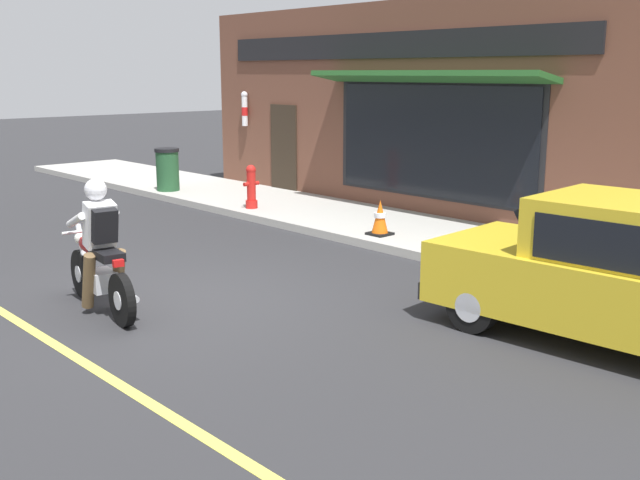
{
  "coord_description": "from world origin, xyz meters",
  "views": [
    {
      "loc": [
        -4.82,
        -7.78,
        2.83
      ],
      "look_at": [
        0.86,
        -1.62,
        0.95
      ],
      "focal_mm": 42.0,
      "sensor_mm": 36.0,
      "label": 1
    }
  ],
  "objects_px": {
    "traffic_cone": "(380,218)",
    "motorcycle_with_rider": "(100,257)",
    "trash_bin": "(168,169)",
    "fire_hydrant": "(251,187)",
    "car_hatchback": "(616,274)"
  },
  "relations": [
    {
      "from": "traffic_cone",
      "to": "motorcycle_with_rider",
      "type": "bearing_deg",
      "value": -177.18
    },
    {
      "from": "motorcycle_with_rider",
      "to": "trash_bin",
      "type": "distance_m",
      "value": 8.64
    },
    {
      "from": "motorcycle_with_rider",
      "to": "traffic_cone",
      "type": "distance_m",
      "value": 5.21
    },
    {
      "from": "traffic_cone",
      "to": "trash_bin",
      "type": "xyz_separation_m",
      "value": [
        -0.04,
        6.67,
        0.2
      ]
    },
    {
      "from": "motorcycle_with_rider",
      "to": "fire_hydrant",
      "type": "xyz_separation_m",
      "value": [
        5.16,
        3.76,
        -0.11
      ]
    },
    {
      "from": "motorcycle_with_rider",
      "to": "fire_hydrant",
      "type": "distance_m",
      "value": 6.38
    },
    {
      "from": "trash_bin",
      "to": "car_hatchback",
      "type": "bearing_deg",
      "value": -98.24
    },
    {
      "from": "fire_hydrant",
      "to": "trash_bin",
      "type": "xyz_separation_m",
      "value": [
        -0.0,
        3.17,
        0.06
      ]
    },
    {
      "from": "fire_hydrant",
      "to": "trash_bin",
      "type": "distance_m",
      "value": 3.17
    },
    {
      "from": "motorcycle_with_rider",
      "to": "car_hatchback",
      "type": "relative_size",
      "value": 0.52
    },
    {
      "from": "traffic_cone",
      "to": "fire_hydrant",
      "type": "bearing_deg",
      "value": 90.62
    },
    {
      "from": "car_hatchback",
      "to": "fire_hydrant",
      "type": "bearing_deg",
      "value": 78.72
    },
    {
      "from": "car_hatchback",
      "to": "trash_bin",
      "type": "height_order",
      "value": "car_hatchback"
    },
    {
      "from": "traffic_cone",
      "to": "trash_bin",
      "type": "height_order",
      "value": "trash_bin"
    },
    {
      "from": "motorcycle_with_rider",
      "to": "fire_hydrant",
      "type": "relative_size",
      "value": 2.29
    }
  ]
}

